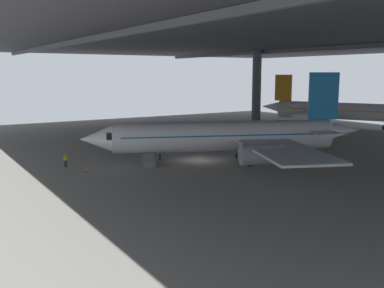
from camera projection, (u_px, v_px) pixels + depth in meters
name	position (u px, v px, depth m)	size (l,w,h in m)	color
ground_plane	(199.00, 160.00, 56.35)	(110.00, 110.00, 0.00)	gray
hangar_structure	(282.00, 36.00, 61.12)	(121.00, 99.00, 16.79)	#4C4F54
airplane_main	(229.00, 136.00, 54.07)	(33.67, 33.70, 11.11)	white
boarding_stairs	(149.00, 159.00, 53.47)	(4.34, 2.90, 4.58)	slate
crew_worker_near_nose	(65.00, 159.00, 52.09)	(0.32, 0.53, 1.63)	#232838
crew_worker_by_stairs	(160.00, 153.00, 56.11)	(0.31, 0.53, 1.65)	#232838
airplane_distant	(337.00, 111.00, 90.86)	(31.43, 31.64, 10.69)	white
traffic_cone_orange	(87.00, 170.00, 49.47)	(0.36, 0.36, 0.60)	black
baggage_tug	(271.00, 151.00, 59.91)	(1.58, 2.36, 0.90)	yellow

